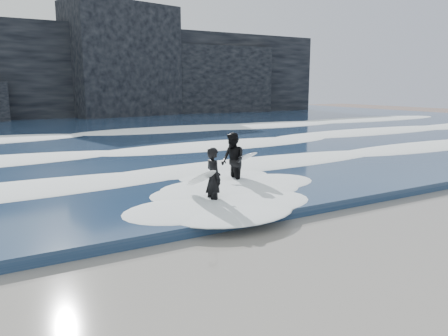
# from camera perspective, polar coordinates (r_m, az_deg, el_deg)

# --- Properties ---
(ground) EXTENTS (120.00, 120.00, 0.00)m
(ground) POSITION_cam_1_polar(r_m,az_deg,el_deg) (9.46, 14.98, -12.30)
(ground) COLOR #765C4E
(ground) RESTS_ON ground
(sea) EXTENTS (90.00, 52.00, 0.30)m
(sea) POSITION_cam_1_polar(r_m,az_deg,el_deg) (35.80, -19.89, 4.49)
(sea) COLOR navy
(sea) RESTS_ON ground
(headland) EXTENTS (70.00, 9.00, 10.00)m
(headland) POSITION_cam_1_polar(r_m,az_deg,el_deg) (52.47, -23.68, 11.33)
(headland) COLOR black
(headland) RESTS_ON ground
(foam_near) EXTENTS (60.00, 3.20, 0.20)m
(foam_near) POSITION_cam_1_polar(r_m,az_deg,el_deg) (16.65, -7.32, -0.60)
(foam_near) COLOR white
(foam_near) RESTS_ON sea
(foam_mid) EXTENTS (60.00, 4.00, 0.24)m
(foam_mid) POSITION_cam_1_polar(r_m,az_deg,el_deg) (23.17, -14.07, 2.41)
(foam_mid) COLOR white
(foam_mid) RESTS_ON sea
(foam_far) EXTENTS (60.00, 4.80, 0.30)m
(foam_far) POSITION_cam_1_polar(r_m,az_deg,el_deg) (31.86, -18.61, 4.42)
(foam_far) COLOR white
(foam_far) RESTS_ON sea
(surfer_left) EXTENTS (0.96, 1.88, 1.86)m
(surfer_left) POSITION_cam_1_polar(r_m,az_deg,el_deg) (12.91, -1.64, -1.38)
(surfer_left) COLOR black
(surfer_left) RESTS_ON ground
(surfer_right) EXTENTS (1.12, 1.82, 2.01)m
(surfer_right) POSITION_cam_1_polar(r_m,az_deg,el_deg) (15.50, 1.23, 0.94)
(surfer_right) COLOR black
(surfer_right) RESTS_ON ground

